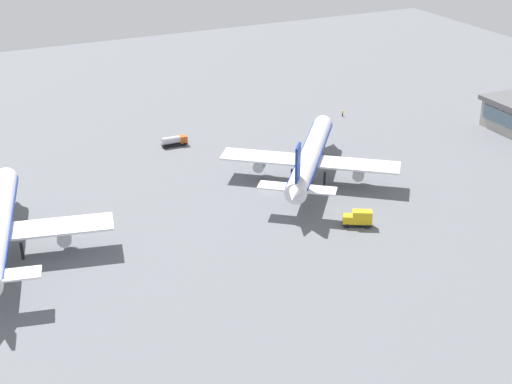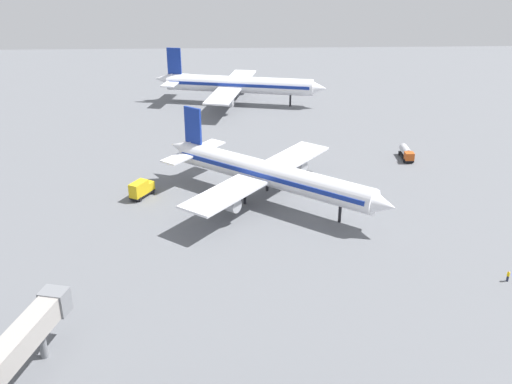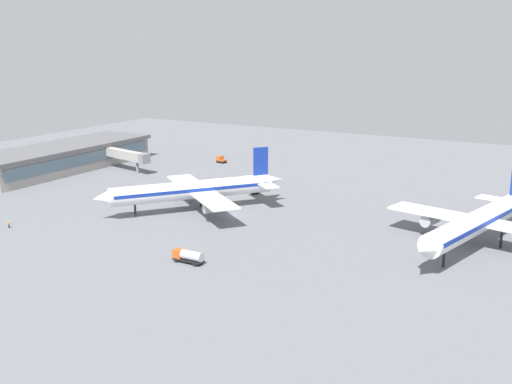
# 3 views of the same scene
# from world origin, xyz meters

# --- Properties ---
(ground) EXTENTS (288.00, 288.00, 0.00)m
(ground) POSITION_xyz_m (0.00, 0.00, 0.00)
(ground) COLOR slate
(airplane_at_gate) EXTENTS (41.07, 35.05, 14.85)m
(airplane_at_gate) POSITION_xyz_m (1.04, -10.58, 5.40)
(airplane_at_gate) COLOR white
(airplane_at_gate) RESTS_ON ground
(airplane_taxiing) EXTENTS (50.12, 40.78, 15.39)m
(airplane_taxiing) POSITION_xyz_m (-3.95, 56.12, 5.59)
(airplane_taxiing) COLOR white
(airplane_taxiing) RESTS_ON ground
(fuel_truck) EXTENTS (2.34, 6.35, 2.50)m
(fuel_truck) POSITION_xyz_m (32.62, 9.83, 1.39)
(fuel_truck) COLOR black
(fuel_truck) RESTS_ON ground
(catering_truck) EXTENTS (4.36, 5.82, 3.30)m
(catering_truck) POSITION_xyz_m (-22.64, -8.07, 1.70)
(catering_truck) COLOR black
(catering_truck) RESTS_ON ground
(ground_crew_worker) EXTENTS (0.52, 0.52, 1.67)m
(ground_crew_worker) POSITION_xyz_m (33.64, -38.95, 0.85)
(ground_crew_worker) COLOR #1E2338
(ground_crew_worker) RESTS_ON ground
(jet_bridge) EXTENTS (7.66, 20.85, 6.74)m
(jet_bridge) POSITION_xyz_m (-28.88, -57.42, 5.14)
(jet_bridge) COLOR #9E9993
(jet_bridge) RESTS_ON ground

